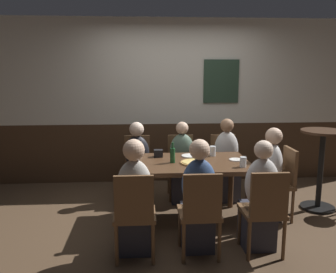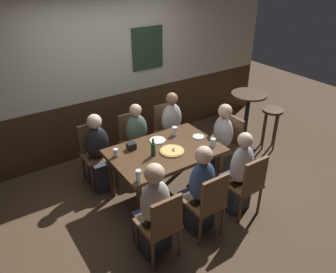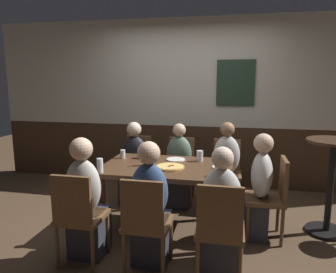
# 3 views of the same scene
# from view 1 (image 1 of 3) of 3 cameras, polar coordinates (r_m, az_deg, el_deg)

# --- Properties ---
(ground_plane) EXTENTS (12.00, 12.00, 0.00)m
(ground_plane) POSITION_cam_1_polar(r_m,az_deg,el_deg) (4.48, 3.26, -13.20)
(ground_plane) COLOR #4C3826
(wall_back) EXTENTS (6.40, 0.13, 2.60)m
(wall_back) POSITION_cam_1_polar(r_m,az_deg,el_deg) (5.76, 1.38, 5.59)
(wall_back) COLOR #3D2819
(wall_back) RESTS_ON ground_plane
(dining_table) EXTENTS (1.43, 0.93, 0.74)m
(dining_table) POSITION_cam_1_polar(r_m,az_deg,el_deg) (4.26, 3.36, -5.15)
(dining_table) COLOR #472D1C
(dining_table) RESTS_ON ground_plane
(chair_mid_near) EXTENTS (0.40, 0.40, 0.88)m
(chair_mid_near) POSITION_cam_1_polar(r_m,az_deg,el_deg) (3.49, 5.20, -11.57)
(chair_mid_near) COLOR brown
(chair_mid_near) RESTS_ON ground_plane
(chair_left_far) EXTENTS (0.40, 0.40, 0.88)m
(chair_left_far) POSITION_cam_1_polar(r_m,az_deg,el_deg) (5.12, -4.93, -4.27)
(chair_left_far) COLOR brown
(chair_left_far) RESTS_ON ground_plane
(chair_mid_far) EXTENTS (0.40, 0.40, 0.88)m
(chair_mid_far) POSITION_cam_1_polar(r_m,az_deg,el_deg) (5.15, 2.09, -4.15)
(chair_mid_far) COLOR brown
(chair_mid_far) RESTS_ON ground_plane
(chair_right_far) EXTENTS (0.40, 0.40, 0.88)m
(chair_right_far) POSITION_cam_1_polar(r_m,az_deg,el_deg) (5.25, 8.93, -3.98)
(chair_right_far) COLOR brown
(chair_right_far) RESTS_ON ground_plane
(chair_left_near) EXTENTS (0.40, 0.40, 0.88)m
(chair_left_near) POSITION_cam_1_polar(r_m,az_deg,el_deg) (3.45, -5.37, -11.84)
(chair_left_near) COLOR brown
(chair_left_near) RESTS_ON ground_plane
(chair_head_east) EXTENTS (0.40, 0.40, 0.88)m
(chair_head_east) POSITION_cam_1_polar(r_m,az_deg,el_deg) (4.59, 17.55, -6.53)
(chair_head_east) COLOR brown
(chair_head_east) RESTS_ON ground_plane
(chair_right_near) EXTENTS (0.40, 0.40, 0.88)m
(chair_right_near) POSITION_cam_1_polar(r_m,az_deg,el_deg) (3.64, 15.19, -10.96)
(chair_right_near) COLOR brown
(chair_right_near) RESTS_ON ground_plane
(person_mid_near) EXTENTS (0.34, 0.37, 1.16)m
(person_mid_near) POSITION_cam_1_polar(r_m,az_deg,el_deg) (3.64, 4.79, -10.68)
(person_mid_near) COLOR #2D2D38
(person_mid_near) RESTS_ON ground_plane
(person_left_far) EXTENTS (0.34, 0.37, 1.11)m
(person_left_far) POSITION_cam_1_polar(r_m,az_deg,el_deg) (4.97, -4.95, -5.07)
(person_left_far) COLOR #2D2D38
(person_left_far) RESTS_ON ground_plane
(person_mid_far) EXTENTS (0.34, 0.37, 1.10)m
(person_mid_far) POSITION_cam_1_polar(r_m,az_deg,el_deg) (5.00, 2.28, -5.04)
(person_mid_far) COLOR #2D2D38
(person_mid_far) RESTS_ON ground_plane
(person_right_far) EXTENTS (0.34, 0.37, 1.14)m
(person_right_far) POSITION_cam_1_polar(r_m,az_deg,el_deg) (5.10, 9.33, -4.63)
(person_right_far) COLOR #2D2D38
(person_right_far) RESTS_ON ground_plane
(person_left_near) EXTENTS (0.34, 0.37, 1.17)m
(person_left_near) POSITION_cam_1_polar(r_m,az_deg,el_deg) (3.60, -5.31, -10.82)
(person_left_near) COLOR #2D2D38
(person_left_near) RESTS_ON ground_plane
(person_head_east) EXTENTS (0.37, 0.34, 1.13)m
(person_head_east) POSITION_cam_1_polar(r_m,az_deg,el_deg) (4.53, 15.62, -6.83)
(person_head_east) COLOR #2D2D38
(person_head_east) RESTS_ON ground_plane
(person_right_near) EXTENTS (0.34, 0.37, 1.14)m
(person_right_near) POSITION_cam_1_polar(r_m,az_deg,el_deg) (3.79, 14.37, -10.33)
(person_right_near) COLOR #2D2D38
(person_right_near) RESTS_ON ground_plane
(pizza) EXTENTS (0.31, 0.31, 0.03)m
(pizza) POSITION_cam_1_polar(r_m,az_deg,el_deg) (4.16, 4.19, -4.15)
(pizza) COLOR tan
(pizza) RESTS_ON dining_table
(tumbler_short) EXTENTS (0.08, 0.08, 0.13)m
(tumbler_short) POSITION_cam_1_polar(r_m,az_deg,el_deg) (4.53, 7.14, -2.43)
(tumbler_short) COLOR silver
(tumbler_short) RESTS_ON dining_table
(beer_glass_tall) EXTENTS (0.07, 0.07, 0.11)m
(beer_glass_tall) POSITION_cam_1_polar(r_m,az_deg,el_deg) (4.08, 11.89, -4.10)
(beer_glass_tall) COLOR silver
(beer_glass_tall) RESTS_ON dining_table
(pint_glass_amber) EXTENTS (0.06, 0.06, 0.10)m
(pint_glass_amber) POSITION_cam_1_polar(r_m,az_deg,el_deg) (4.40, -4.68, -2.87)
(pint_glass_amber) COLOR silver
(pint_glass_amber) RESTS_ON dining_table
(highball_clear) EXTENTS (0.06, 0.06, 0.15)m
(highball_clear) POSITION_cam_1_polar(r_m,az_deg,el_deg) (3.80, -5.12, -4.80)
(highball_clear) COLOR silver
(highball_clear) RESTS_ON dining_table
(beer_bottle_green) EXTENTS (0.06, 0.06, 0.24)m
(beer_bottle_green) POSITION_cam_1_polar(r_m,az_deg,el_deg) (4.16, 0.74, -2.94)
(beer_bottle_green) COLOR #194723
(beer_bottle_green) RESTS_ON dining_table
(plate_white_large) EXTENTS (0.22, 0.22, 0.01)m
(plate_white_large) POSITION_cam_1_polar(r_m,az_deg,el_deg) (4.49, 3.56, -3.09)
(plate_white_large) COLOR white
(plate_white_large) RESTS_ON dining_table
(plate_white_small) EXTENTS (0.16, 0.16, 0.01)m
(plate_white_small) POSITION_cam_1_polar(r_m,az_deg,el_deg) (4.37, 10.79, -3.65)
(plate_white_small) COLOR white
(plate_white_small) RESTS_ON dining_table
(condiment_caddy) EXTENTS (0.11, 0.09, 0.09)m
(condiment_caddy) POSITION_cam_1_polar(r_m,az_deg,el_deg) (4.45, -1.55, -2.70)
(condiment_caddy) COLOR black
(condiment_caddy) RESTS_ON dining_table
(side_bar_table) EXTENTS (0.56, 0.56, 1.05)m
(side_bar_table) POSITION_cam_1_polar(r_m,az_deg,el_deg) (5.04, 23.24, -3.95)
(side_bar_table) COLOR black
(side_bar_table) RESTS_ON ground_plane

